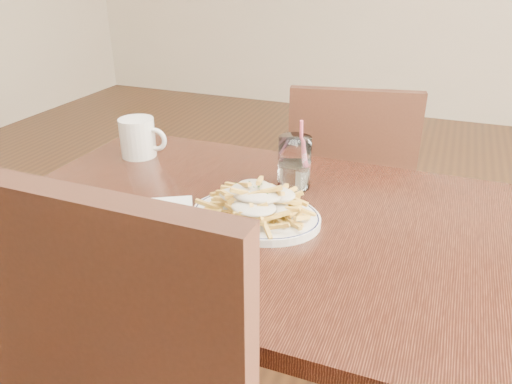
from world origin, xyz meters
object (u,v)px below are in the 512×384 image
at_px(water_glass, 294,166).
at_px(coffee_mug, 139,138).
at_px(chair_far, 348,189).
at_px(table, 251,242).
at_px(loaded_fries, 256,197).
at_px(fries_plate, 256,216).

xyz_separation_m(water_glass, coffee_mug, (-0.49, 0.04, -0.00)).
xyz_separation_m(chair_far, water_glass, (-0.05, -0.53, 0.29)).
bearing_deg(water_glass, coffee_mug, 175.44).
bearing_deg(water_glass, chair_far, 84.95).
height_order(table, loaded_fries, loaded_fries).
xyz_separation_m(table, fries_plate, (0.02, -0.03, 0.09)).
xyz_separation_m(loaded_fries, coffee_mug, (-0.47, 0.24, 0.00)).
xyz_separation_m(table, coffee_mug, (-0.44, 0.21, 0.14)).
bearing_deg(loaded_fries, coffee_mug, 152.67).
bearing_deg(coffee_mug, loaded_fries, -27.33).
bearing_deg(table, coffee_mug, 154.11).
bearing_deg(loaded_fries, table, 132.61).
xyz_separation_m(fries_plate, loaded_fries, (0.00, 0.00, 0.05)).
height_order(table, fries_plate, fries_plate).
distance_m(chair_far, loaded_fries, 0.79).
bearing_deg(table, water_glass, 74.18).
bearing_deg(chair_far, coffee_mug, -137.64).
bearing_deg(chair_far, table, -97.79).
distance_m(fries_plate, loaded_fries, 0.05).
bearing_deg(water_glass, table, -105.82).
distance_m(fries_plate, water_glass, 0.21).
bearing_deg(chair_far, water_glass, -95.05).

